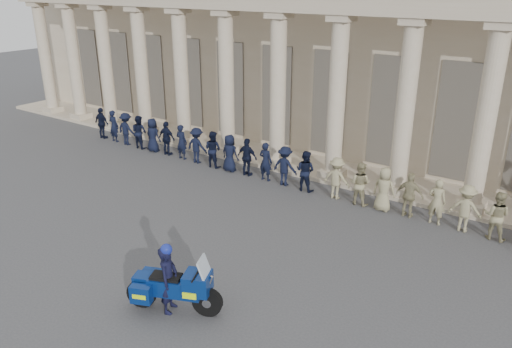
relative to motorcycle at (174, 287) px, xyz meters
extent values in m
plane|color=#404043|center=(-1.98, 1.64, -0.66)|extent=(90.00, 90.00, 0.00)
cube|color=#BAA78B|center=(-1.98, 16.64, 3.84)|extent=(40.00, 10.00, 9.00)
cube|color=#BAA78B|center=(-1.98, 10.44, -0.59)|extent=(40.00, 2.60, 0.15)
cube|color=#BAA78B|center=(-18.88, 9.64, -0.36)|extent=(0.90, 0.90, 0.30)
cylinder|color=#BAA78B|center=(-18.88, 9.64, 2.59)|extent=(0.64, 0.64, 5.60)
cube|color=#BAA78B|center=(-18.88, 9.64, 5.51)|extent=(0.85, 0.85, 0.24)
cube|color=#BAA78B|center=(-16.28, 9.64, -0.36)|extent=(0.90, 0.90, 0.30)
cylinder|color=#BAA78B|center=(-16.28, 9.64, 2.59)|extent=(0.64, 0.64, 5.60)
cube|color=#BAA78B|center=(-16.28, 9.64, 5.51)|extent=(0.85, 0.85, 0.24)
cube|color=#BAA78B|center=(-13.68, 9.64, -0.36)|extent=(0.90, 0.90, 0.30)
cylinder|color=#BAA78B|center=(-13.68, 9.64, 2.59)|extent=(0.64, 0.64, 5.60)
cube|color=#BAA78B|center=(-13.68, 9.64, 5.51)|extent=(0.85, 0.85, 0.24)
cube|color=#BAA78B|center=(-11.08, 9.64, -0.36)|extent=(0.90, 0.90, 0.30)
cylinder|color=#BAA78B|center=(-11.08, 9.64, 2.59)|extent=(0.64, 0.64, 5.60)
cube|color=#BAA78B|center=(-11.08, 9.64, 5.51)|extent=(0.85, 0.85, 0.24)
cube|color=#BAA78B|center=(-8.48, 9.64, -0.36)|extent=(0.90, 0.90, 0.30)
cylinder|color=#BAA78B|center=(-8.48, 9.64, 2.59)|extent=(0.64, 0.64, 5.60)
cube|color=#BAA78B|center=(-8.48, 9.64, 5.51)|extent=(0.85, 0.85, 0.24)
cube|color=#BAA78B|center=(-5.88, 9.64, -0.36)|extent=(0.90, 0.90, 0.30)
cylinder|color=#BAA78B|center=(-5.88, 9.64, 2.59)|extent=(0.64, 0.64, 5.60)
cube|color=#BAA78B|center=(-5.88, 9.64, 5.51)|extent=(0.85, 0.85, 0.24)
cube|color=#BAA78B|center=(-3.28, 9.64, -0.36)|extent=(0.90, 0.90, 0.30)
cylinder|color=#BAA78B|center=(-3.28, 9.64, 2.59)|extent=(0.64, 0.64, 5.60)
cube|color=#BAA78B|center=(-3.28, 9.64, 5.51)|extent=(0.85, 0.85, 0.24)
cube|color=#BAA78B|center=(-0.68, 9.64, -0.36)|extent=(0.90, 0.90, 0.30)
cylinder|color=#BAA78B|center=(-0.68, 9.64, 2.59)|extent=(0.64, 0.64, 5.60)
cube|color=#BAA78B|center=(-0.68, 9.64, 5.51)|extent=(0.85, 0.85, 0.24)
cube|color=#BAA78B|center=(1.92, 9.64, -0.36)|extent=(0.90, 0.90, 0.30)
cylinder|color=#BAA78B|center=(1.92, 9.64, 2.59)|extent=(0.64, 0.64, 5.60)
cube|color=#BAA78B|center=(1.92, 9.64, 5.51)|extent=(0.85, 0.85, 0.24)
cube|color=#BAA78B|center=(4.52, 9.64, -0.36)|extent=(0.90, 0.90, 0.30)
cylinder|color=#BAA78B|center=(4.52, 9.64, 2.59)|extent=(0.64, 0.64, 5.60)
cube|color=#BAA78B|center=(4.52, 9.64, 5.51)|extent=(0.85, 0.85, 0.24)
cube|color=black|center=(-17.58, 11.66, 1.89)|extent=(1.30, 0.12, 4.20)
cube|color=black|center=(-14.98, 11.66, 1.89)|extent=(1.30, 0.12, 4.20)
cube|color=black|center=(-12.38, 11.66, 1.89)|extent=(1.30, 0.12, 4.20)
cube|color=black|center=(-9.78, 11.66, 1.89)|extent=(1.30, 0.12, 4.20)
cube|color=black|center=(-7.18, 11.66, 1.89)|extent=(1.30, 0.12, 4.20)
cube|color=black|center=(-4.58, 11.66, 1.89)|extent=(1.30, 0.12, 4.20)
cube|color=black|center=(-1.98, 11.66, 1.89)|extent=(1.30, 0.12, 4.20)
cube|color=black|center=(0.62, 11.66, 1.89)|extent=(1.30, 0.12, 4.20)
cube|color=black|center=(3.22, 11.66, 1.89)|extent=(1.30, 0.12, 4.20)
imported|color=black|center=(-12.64, 8.19, 0.12)|extent=(0.91, 0.38, 1.56)
imported|color=black|center=(-11.75, 8.19, 0.12)|extent=(0.57, 0.37, 1.56)
imported|color=black|center=(-10.87, 8.19, 0.12)|extent=(1.01, 0.58, 1.56)
imported|color=black|center=(-9.98, 8.19, 0.12)|extent=(0.76, 0.59, 1.56)
imported|color=black|center=(-9.09, 8.19, 0.12)|extent=(0.76, 0.50, 1.56)
imported|color=black|center=(-8.20, 8.19, 0.12)|extent=(0.91, 0.38, 1.56)
imported|color=black|center=(-7.31, 8.19, 0.12)|extent=(0.57, 0.37, 1.56)
imported|color=black|center=(-6.43, 8.19, 0.12)|extent=(1.01, 0.58, 1.56)
imported|color=black|center=(-5.54, 8.19, 0.12)|extent=(0.76, 0.59, 1.56)
imported|color=black|center=(-4.65, 8.19, 0.12)|extent=(0.76, 0.50, 1.56)
imported|color=black|center=(-3.76, 8.19, 0.12)|extent=(0.91, 0.38, 1.56)
imported|color=black|center=(-2.87, 8.19, 0.12)|extent=(0.57, 0.37, 1.56)
imported|color=black|center=(-1.99, 8.19, 0.12)|extent=(1.01, 0.58, 1.56)
imported|color=black|center=(-1.10, 8.19, 0.12)|extent=(0.76, 0.59, 1.56)
imported|color=#9A916A|center=(0.19, 8.19, 0.12)|extent=(1.01, 0.58, 1.56)
imported|color=#9A916A|center=(1.08, 8.19, 0.12)|extent=(0.76, 0.59, 1.56)
imported|color=#9A916A|center=(1.97, 8.19, 0.12)|extent=(0.76, 0.50, 1.56)
imported|color=#9A916A|center=(2.85, 8.19, 0.12)|extent=(0.91, 0.38, 1.56)
imported|color=#9A916A|center=(3.74, 8.19, 0.12)|extent=(0.57, 0.37, 1.56)
imported|color=#9A916A|center=(4.63, 8.19, 0.12)|extent=(1.01, 0.58, 1.56)
imported|color=#9A916A|center=(5.52, 8.19, 0.12)|extent=(0.76, 0.59, 1.56)
cylinder|color=black|center=(0.75, 0.31, -0.30)|extent=(0.73, 0.42, 0.73)
cylinder|color=black|center=(-0.78, -0.33, -0.30)|extent=(0.73, 0.42, 0.73)
cube|color=navy|center=(0.03, 0.01, 0.02)|extent=(1.35, 0.92, 0.42)
cube|color=navy|center=(0.54, 0.22, 0.20)|extent=(0.78, 0.76, 0.50)
cube|color=silver|center=(0.54, 0.22, -0.06)|extent=(0.35, 0.40, 0.13)
cube|color=#B2BFCC|center=(0.72, 0.30, 0.57)|extent=(0.41, 0.56, 0.59)
cube|color=black|center=(-0.17, -0.07, 0.24)|extent=(0.81, 0.62, 0.11)
cube|color=navy|center=(-0.73, -0.31, 0.11)|extent=(0.50, 0.50, 0.24)
cube|color=navy|center=(-0.49, -0.59, -0.06)|extent=(0.55, 0.42, 0.44)
cube|color=#D7FF0D|center=(-0.49, -0.59, -0.06)|extent=(0.41, 0.37, 0.11)
cube|color=navy|center=(-0.77, 0.06, -0.06)|extent=(0.55, 0.42, 0.44)
cube|color=#D7FF0D|center=(-0.77, 0.06, -0.06)|extent=(0.41, 0.37, 0.11)
cylinder|color=silver|center=(-0.58, 0.04, -0.33)|extent=(0.65, 0.36, 0.11)
cylinder|color=black|center=(0.54, 0.22, 0.46)|extent=(0.33, 0.73, 0.04)
imported|color=black|center=(-0.12, -0.05, 0.19)|extent=(0.62, 0.73, 1.71)
sphere|color=navy|center=(-0.12, -0.05, 1.00)|extent=(0.28, 0.28, 0.28)
camera|label=1|loc=(7.28, -7.10, 6.78)|focal=35.00mm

